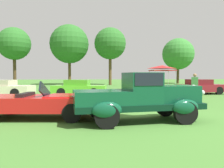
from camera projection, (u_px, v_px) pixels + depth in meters
ground_plane at (155, 118)px, 8.04m from camera, size 120.00×120.00×0.00m
feature_pickup_truck at (139, 97)px, 7.43m from camera, size 4.61×2.29×1.70m
neighbor_convertible at (41, 103)px, 8.02m from camera, size 4.74×2.08×1.40m
show_car_cream at (2, 88)px, 16.02m from camera, size 4.57×2.18×1.22m
show_car_lime at (79, 88)px, 16.32m from camera, size 4.19×2.22×1.22m
show_car_burgundy at (200, 87)px, 17.72m from camera, size 4.05×2.27×1.22m
spectator_near_truck at (195, 86)px, 13.63m from camera, size 0.47×0.40×1.69m
canopy_tent_left_field at (162, 68)px, 25.88m from camera, size 2.70×2.70×2.71m
treeline_far_left at (14, 44)px, 30.90m from camera, size 4.66×4.66×8.35m
treeline_mid_left at (69, 44)px, 33.21m from camera, size 5.96×5.96×9.27m
treeline_center at (110, 44)px, 32.43m from camera, size 4.77×4.77×8.65m
treeline_mid_right at (178, 54)px, 37.82m from camera, size 5.50×5.50×7.94m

